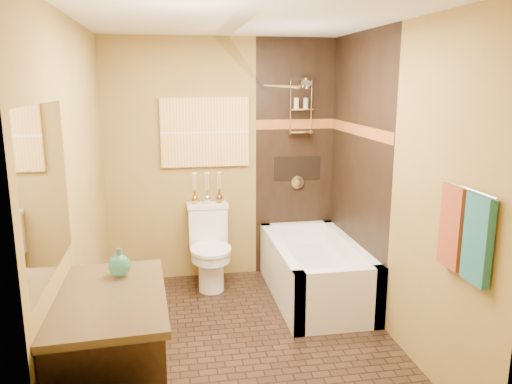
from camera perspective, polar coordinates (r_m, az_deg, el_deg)
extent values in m
plane|color=black|center=(4.21, -1.22, -16.78)|extent=(3.00, 3.00, 0.00)
cube|color=#A4853F|center=(3.77, -19.64, -0.61)|extent=(0.02, 3.00, 2.50)
cube|color=#A4853F|center=(4.11, 15.47, 0.71)|extent=(0.02, 3.00, 2.50)
cube|color=#A4853F|center=(5.22, -3.83, 3.59)|extent=(2.40, 0.02, 2.50)
cube|color=#A4853F|center=(2.34, 4.37, -7.74)|extent=(2.40, 0.02, 2.50)
plane|color=silver|center=(3.69, -1.41, 19.38)|extent=(3.00, 3.00, 0.00)
cube|color=black|center=(5.35, 4.49, 3.79)|extent=(0.85, 0.01, 2.50)
cube|color=black|center=(4.78, 11.51, 2.53)|extent=(0.01, 1.50, 2.50)
cube|color=#94431A|center=(5.29, 4.58, 7.74)|extent=(0.85, 0.01, 0.10)
cube|color=#94431A|center=(4.73, 11.59, 6.95)|extent=(0.01, 1.50, 0.10)
cube|color=black|center=(5.36, 4.74, 2.73)|extent=(0.50, 0.01, 0.25)
cylinder|color=silver|center=(5.16, 5.32, 12.71)|extent=(0.02, 0.26, 0.02)
cylinder|color=silver|center=(5.01, 5.77, 12.14)|extent=(0.11, 0.11, 0.09)
cylinder|color=silver|center=(5.37, 4.76, 1.12)|extent=(0.14, 0.02, 0.14)
cylinder|color=silver|center=(4.48, 2.32, 12.02)|extent=(0.03, 1.55, 0.03)
cylinder|color=silver|center=(3.15, 23.00, 0.36)|extent=(0.02, 0.55, 0.02)
cube|color=#1C5960|center=(3.12, 24.02, -5.00)|extent=(0.05, 0.22, 0.52)
cube|color=maroon|center=(3.32, 21.54, -3.72)|extent=(0.05, 0.22, 0.52)
cube|color=gold|center=(5.14, -5.83, 6.79)|extent=(0.90, 0.04, 0.70)
cube|color=white|center=(2.82, -22.76, 0.10)|extent=(0.01, 1.00, 0.90)
cube|color=white|center=(4.31, 9.48, -12.13)|extent=(0.80, 0.10, 0.55)
cube|color=white|center=(5.55, 4.66, -6.26)|extent=(0.80, 0.10, 0.55)
cube|color=white|center=(4.83, 2.72, -9.15)|extent=(0.10, 1.50, 0.55)
cube|color=white|center=(5.02, 10.62, -8.49)|extent=(0.10, 1.50, 0.55)
cube|color=white|center=(4.95, 6.72, -9.91)|extent=(0.64, 1.34, 0.35)
cube|color=white|center=(5.24, -5.53, -3.86)|extent=(0.40, 0.18, 0.40)
cube|color=white|center=(5.18, -5.58, -1.53)|extent=(0.42, 0.20, 0.04)
cylinder|color=white|center=(5.07, -5.14, -9.04)|extent=(0.25, 0.25, 0.40)
cylinder|color=white|center=(5.01, -5.18, -7.15)|extent=(0.39, 0.39, 0.10)
cylinder|color=white|center=(4.99, -5.20, -6.53)|extent=(0.41, 0.41, 0.03)
cube|color=black|center=(3.17, -16.13, -18.99)|extent=(0.64, 0.99, 0.85)
cube|color=black|center=(2.96, -16.47, -11.55)|extent=(0.68, 1.05, 0.04)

